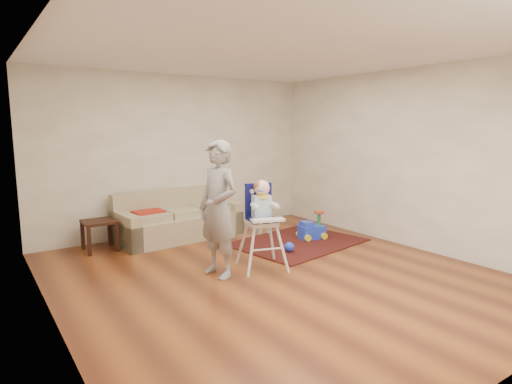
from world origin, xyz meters
TOP-DOWN VIEW (x-y plane):
  - ground at (0.00, 0.00)m, footprint 5.50×5.50m
  - room_envelope at (0.00, 0.53)m, footprint 5.04×5.52m
  - sofa at (-0.23, 2.30)m, footprint 2.10×1.00m
  - side_table at (-1.51, 2.32)m, footprint 0.46×0.46m
  - area_rug at (1.21, 0.99)m, footprint 2.17×1.77m
  - ride_on_toy at (1.53, 1.02)m, footprint 0.45×0.36m
  - toy_ball at (0.75, 0.63)m, footprint 0.15×0.15m
  - high_chair at (0.02, 0.30)m, footprint 0.68×0.68m
  - adult at (-0.57, 0.38)m, footprint 0.51×0.68m

SIDE VIEW (x-z plane):
  - ground at x=0.00m, z-range 0.00..0.00m
  - area_rug at x=1.21m, z-range 0.00..0.02m
  - toy_ball at x=0.75m, z-range 0.02..0.16m
  - side_table at x=-1.51m, z-range 0.00..0.46m
  - ride_on_toy at x=1.53m, z-range 0.02..0.46m
  - sofa at x=-0.23m, z-range 0.00..0.79m
  - high_chair at x=0.02m, z-range -0.02..1.15m
  - adult at x=-0.57m, z-range 0.00..1.68m
  - room_envelope at x=0.00m, z-range 0.52..3.24m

